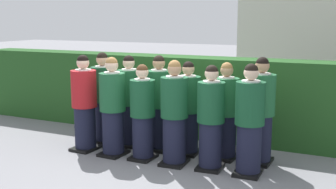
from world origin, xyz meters
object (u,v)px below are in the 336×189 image
at_px(student_front_row_4, 211,120).
at_px(student_front_row_3, 174,115).
at_px(student_rear_row_5, 260,113).
at_px(student_rear_row_3, 188,110).
at_px(student_rear_row_4, 226,113).
at_px(student_front_row_5, 250,123).
at_px(student_in_red_blazer, 85,105).
at_px(student_rear_row_0, 103,100).
at_px(student_front_row_1, 113,109).
at_px(student_front_row_2, 143,115).
at_px(student_rear_row_2, 159,105).
at_px(student_rear_row_1, 129,103).

bearing_deg(student_front_row_4, student_front_row_3, -175.93).
bearing_deg(student_rear_row_5, student_rear_row_3, -177.01).
bearing_deg(student_rear_row_4, student_front_row_5, -45.98).
bearing_deg(student_in_red_blazer, student_rear_row_3, 17.92).
bearing_deg(student_in_red_blazer, student_front_row_5, 0.68).
xyz_separation_m(student_front_row_5, student_rear_row_3, (-1.18, 0.52, -0.03)).
height_order(student_rear_row_3, student_rear_row_5, student_rear_row_5).
bearing_deg(student_in_red_blazer, student_rear_row_0, 87.44).
height_order(student_front_row_1, student_front_row_2, student_front_row_1).
bearing_deg(student_rear_row_2, student_front_row_4, -25.43).
relative_size(student_rear_row_2, student_rear_row_4, 1.04).
bearing_deg(student_rear_row_4, student_rear_row_1, -179.27).
bearing_deg(student_front_row_2, student_rear_row_1, 135.45).
bearing_deg(student_rear_row_4, student_front_row_3, -136.41).
distance_m(student_rear_row_1, student_rear_row_3, 1.14).
height_order(student_front_row_4, student_rear_row_5, student_rear_row_5).
bearing_deg(student_front_row_3, student_in_red_blazer, 179.32).
relative_size(student_front_row_1, student_rear_row_4, 1.04).
bearing_deg(student_front_row_4, student_rear_row_0, 167.12).
xyz_separation_m(student_in_red_blazer, student_front_row_4, (2.30, 0.02, -0.03)).
relative_size(student_in_red_blazer, student_rear_row_4, 1.05).
distance_m(student_front_row_3, student_front_row_4, 0.59).
height_order(student_front_row_1, student_front_row_3, student_front_row_1).
height_order(student_rear_row_3, student_rear_row_4, student_rear_row_4).
bearing_deg(student_front_row_5, student_rear_row_0, 169.95).
height_order(student_front_row_3, student_rear_row_0, student_rear_row_0).
bearing_deg(student_rear_row_1, student_front_row_1, -86.78).
distance_m(student_rear_row_3, student_rear_row_5, 1.21).
xyz_separation_m(student_front_row_3, student_rear_row_1, (-1.15, 0.59, -0.01)).
xyz_separation_m(student_front_row_4, student_front_row_5, (0.59, 0.01, 0.02)).
relative_size(student_rear_row_0, student_rear_row_4, 1.05).
distance_m(student_rear_row_0, student_rear_row_3, 1.69).
relative_size(student_front_row_4, student_rear_row_3, 1.01).
distance_m(student_front_row_2, student_rear_row_4, 1.35).
xyz_separation_m(student_front_row_2, student_rear_row_0, (-1.13, 0.55, 0.06)).
height_order(student_front_row_3, student_front_row_5, student_front_row_3).
distance_m(student_front_row_1, student_rear_row_2, 0.82).
height_order(student_front_row_3, student_rear_row_1, student_front_row_3).
bearing_deg(student_rear_row_5, student_front_row_4, -135.77).
relative_size(student_front_row_3, student_rear_row_0, 0.99).
distance_m(student_in_red_blazer, student_front_row_2, 1.15).
xyz_separation_m(student_in_red_blazer, student_rear_row_5, (2.92, 0.62, 0.01)).
xyz_separation_m(student_rear_row_0, student_rear_row_4, (2.33, 0.05, -0.04)).
xyz_separation_m(student_front_row_3, student_rear_row_4, (0.64, 0.61, -0.03)).
bearing_deg(student_rear_row_1, student_front_row_3, -26.92).
height_order(student_front_row_5, student_rear_row_4, student_front_row_5).
distance_m(student_in_red_blazer, student_rear_row_5, 2.98).
distance_m(student_front_row_1, student_front_row_2, 0.55).
bearing_deg(student_rear_row_4, student_front_row_2, -153.60).
xyz_separation_m(student_front_row_2, student_rear_row_2, (0.01, 0.58, 0.05)).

